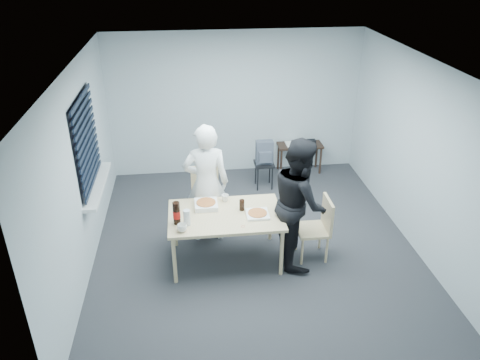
{
  "coord_description": "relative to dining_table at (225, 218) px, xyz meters",
  "views": [
    {
      "loc": [
        -0.86,
        -5.54,
        3.93
      ],
      "look_at": [
        -0.2,
        0.1,
        1.0
      ],
      "focal_mm": 35.0,
      "sensor_mm": 36.0,
      "label": 1
    }
  ],
  "objects": [
    {
      "name": "papers",
      "position": [
        1.47,
        2.62,
        -0.11
      ],
      "size": [
        0.25,
        0.32,
        0.0
      ],
      "primitive_type": "cube",
      "rotation": [
        0.0,
        0.0,
        -0.12
      ],
      "color": "white",
      "rests_on": "side_table"
    },
    {
      "name": "dining_table",
      "position": [
        0.0,
        0.0,
        0.0
      ],
      "size": [
        1.49,
        0.94,
        0.73
      ],
      "color": "beige",
      "rests_on": "ground"
    },
    {
      "name": "chair_far",
      "position": [
        -0.22,
        1.04,
        -0.15
      ],
      "size": [
        0.42,
        0.42,
        0.89
      ],
      "color": "beige",
      "rests_on": "ground"
    },
    {
      "name": "mug_b",
      "position": [
        0.03,
        0.35,
        0.11
      ],
      "size": [
        0.1,
        0.1,
        0.09
      ],
      "primitive_type": "imported",
      "color": "white",
      "rests_on": "dining_table"
    },
    {
      "name": "room",
      "position": [
        -1.76,
        0.71,
        0.77
      ],
      "size": [
        5.0,
        5.0,
        5.0
      ],
      "color": "#303036",
      "rests_on": "ground"
    },
    {
      "name": "pizza_box_a",
      "position": [
        -0.24,
        0.22,
        0.1
      ],
      "size": [
        0.31,
        0.31,
        0.08
      ],
      "rotation": [
        0.0,
        0.0,
        -0.3
      ],
      "color": "white",
      "rests_on": "dining_table"
    },
    {
      "name": "black_box",
      "position": [
        1.84,
        2.62,
        -0.08
      ],
      "size": [
        0.18,
        0.14,
        0.07
      ],
      "primitive_type": "cube",
      "rotation": [
        0.0,
        0.0,
        -0.22
      ],
      "color": "black",
      "rests_on": "side_table"
    },
    {
      "name": "backpack",
      "position": [
        0.86,
        2.03,
        0.0
      ],
      "size": [
        0.29,
        0.22,
        0.41
      ],
      "rotation": [
        0.0,
        0.0,
        -0.29
      ],
      "color": "#545963",
      "rests_on": "stool"
    },
    {
      "name": "person_white",
      "position": [
        -0.21,
        0.58,
        0.22
      ],
      "size": [
        0.65,
        0.42,
        1.77
      ],
      "primitive_type": "imported",
      "rotation": [
        0.0,
        0.0,
        3.14
      ],
      "color": "white",
      "rests_on": "ground"
    },
    {
      "name": "side_table",
      "position": [
        1.62,
        2.59,
        -0.2
      ],
      "size": [
        0.83,
        0.37,
        0.55
      ],
      "color": "#351F1A",
      "rests_on": "ground"
    },
    {
      "name": "rubber_band",
      "position": [
        0.19,
        -0.32,
        0.06
      ],
      "size": [
        0.07,
        0.07,
        0.0
      ],
      "primitive_type": "torus",
      "rotation": [
        0.0,
        0.0,
        -0.43
      ],
      "color": "red",
      "rests_on": "dining_table"
    },
    {
      "name": "plastic_cups",
      "position": [
        -0.5,
        -0.19,
        0.16
      ],
      "size": [
        0.09,
        0.09,
        0.21
      ],
      "primitive_type": "cylinder",
      "rotation": [
        0.0,
        0.0,
        -0.02
      ],
      "color": "silver",
      "rests_on": "dining_table"
    },
    {
      "name": "soda_bottle",
      "position": [
        -0.63,
        -0.15,
        0.21
      ],
      "size": [
        0.1,
        0.1,
        0.3
      ],
      "rotation": [
        0.0,
        0.0,
        0.36
      ],
      "color": "black",
      "rests_on": "dining_table"
    },
    {
      "name": "pizza_box_b",
      "position": [
        0.41,
        -0.08,
        0.08
      ],
      "size": [
        0.29,
        0.29,
        0.04
      ],
      "rotation": [
        0.0,
        0.0,
        -0.07
      ],
      "color": "white",
      "rests_on": "dining_table"
    },
    {
      "name": "chair_right",
      "position": [
        1.26,
        -0.07,
        -0.15
      ],
      "size": [
        0.42,
        0.42,
        0.89
      ],
      "color": "beige",
      "rests_on": "ground"
    },
    {
      "name": "cola_glass",
      "position": [
        0.23,
        0.08,
        0.14
      ],
      "size": [
        0.09,
        0.09,
        0.15
      ],
      "primitive_type": "cylinder",
      "rotation": [
        0.0,
        0.0,
        -0.44
      ],
      "color": "black",
      "rests_on": "dining_table"
    },
    {
      "name": "person_black",
      "position": [
        0.96,
        -0.07,
        0.22
      ],
      "size": [
        0.47,
        0.86,
        1.77
      ],
      "primitive_type": "imported",
      "rotation": [
        0.0,
        0.0,
        1.57
      ],
      "color": "black",
      "rests_on": "ground"
    },
    {
      "name": "stool",
      "position": [
        0.86,
        2.04,
        -0.31
      ],
      "size": [
        0.34,
        0.34,
        0.47
      ],
      "color": "black",
      "rests_on": "ground"
    },
    {
      "name": "mug_a",
      "position": [
        -0.56,
        -0.34,
        0.11
      ],
      "size": [
        0.17,
        0.17,
        0.1
      ],
      "primitive_type": "imported",
      "rotation": [
        0.0,
        0.0,
        0.52
      ],
      "color": "white",
      "rests_on": "dining_table"
    }
  ]
}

